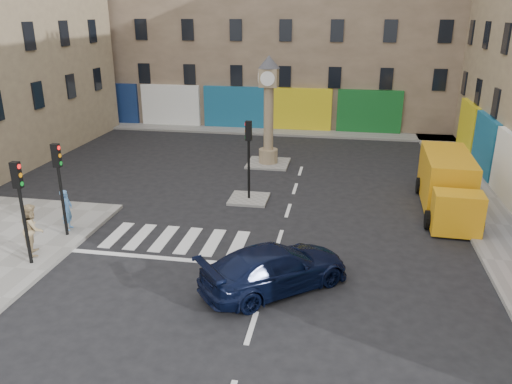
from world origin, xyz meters
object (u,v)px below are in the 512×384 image
(traffic_light_island, at_px, (249,147))
(navy_sedan, at_px, (275,268))
(pedestrian_tan, at_px, (33,229))
(clock_pillar, at_px, (269,104))
(traffic_light_left_far, at_px, (59,175))
(yellow_van, at_px, (448,184))
(traffic_light_left_near, at_px, (20,197))
(pedestrian_blue, at_px, (67,210))

(traffic_light_island, xyz_separation_m, navy_sedan, (2.35, -7.71, -1.86))
(navy_sedan, height_order, pedestrian_tan, pedestrian_tan)
(navy_sedan, relative_size, pedestrian_tan, 2.65)
(clock_pillar, bearing_deg, traffic_light_left_far, -118.94)
(traffic_light_left_far, distance_m, yellow_van, 16.47)
(yellow_van, bearing_deg, traffic_light_left_near, -149.14)
(navy_sedan, bearing_deg, clock_pillar, -30.70)
(traffic_light_left_far, xyz_separation_m, clock_pillar, (6.30, 11.40, 0.93))
(navy_sedan, height_order, pedestrian_blue, pedestrian_blue)
(pedestrian_blue, bearing_deg, pedestrian_tan, 170.17)
(yellow_van, relative_size, pedestrian_blue, 3.95)
(pedestrian_blue, bearing_deg, navy_sedan, -115.43)
(traffic_light_island, xyz_separation_m, yellow_van, (9.00, 0.53, -1.41))
(traffic_light_left_near, relative_size, pedestrian_blue, 2.20)
(traffic_light_left_near, xyz_separation_m, clock_pillar, (6.30, 13.80, 0.93))
(yellow_van, bearing_deg, traffic_light_left_far, -156.52)
(traffic_light_left_far, xyz_separation_m, pedestrian_tan, (-0.28, -1.65, -1.52))
(traffic_light_left_far, bearing_deg, clock_pillar, 61.06)
(yellow_van, height_order, pedestrian_blue, yellow_van)
(traffic_light_island, distance_m, pedestrian_blue, 8.29)
(clock_pillar, relative_size, navy_sedan, 1.21)
(pedestrian_blue, bearing_deg, traffic_light_island, -60.78)
(navy_sedan, height_order, yellow_van, yellow_van)
(traffic_light_left_far, distance_m, navy_sedan, 9.15)
(traffic_light_left_near, height_order, traffic_light_island, traffic_light_left_near)
(traffic_light_left_near, height_order, navy_sedan, traffic_light_left_near)
(traffic_light_left_near, xyz_separation_m, pedestrian_tan, (-0.28, 0.75, -1.52))
(traffic_light_left_near, bearing_deg, clock_pillar, 65.45)
(traffic_light_left_near, distance_m, traffic_light_left_far, 2.40)
(traffic_light_left_far, distance_m, traffic_light_island, 8.30)
(traffic_light_left_far, xyz_separation_m, pedestrian_blue, (-0.20, 0.51, -1.63))
(traffic_light_island, height_order, pedestrian_tan, traffic_light_island)
(navy_sedan, xyz_separation_m, pedestrian_blue, (-8.85, 2.82, 0.26))
(traffic_light_left_near, distance_m, clock_pillar, 15.19)
(traffic_light_left_near, xyz_separation_m, yellow_van, (15.30, 8.33, -1.44))
(traffic_light_left_far, height_order, yellow_van, traffic_light_left_far)
(pedestrian_tan, bearing_deg, yellow_van, -92.63)
(traffic_light_left_far, distance_m, clock_pillar, 13.05)
(traffic_light_left_far, relative_size, navy_sedan, 0.73)
(yellow_van, xyz_separation_m, pedestrian_blue, (-15.50, -5.41, -0.20))
(navy_sedan, bearing_deg, pedestrian_tan, 45.38)
(navy_sedan, bearing_deg, yellow_van, -79.33)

